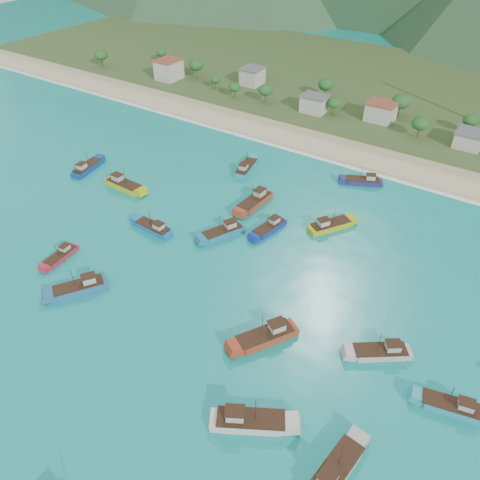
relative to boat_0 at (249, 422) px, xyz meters
The scene contains 22 objects.
ground 25.77m from the boat_0, 137.26° to the left, with size 600.00×600.00×0.00m, color #0C7286.
beach 98.32m from the boat_0, 101.09° to the left, with size 400.00×18.00×1.20m, color beige.
land 158.62m from the boat_0, 96.85° to the left, with size 400.00×110.00×2.40m, color #385123.
surf_line 89.02m from the boat_0, 102.27° to the left, with size 400.00×2.50×0.08m, color white.
village 119.58m from the boat_0, 94.97° to the left, with size 216.00×24.46×7.55m.
vegetation 122.88m from the boat_0, 99.30° to the left, with size 274.41×25.73×8.72m.
boat_0 is the anchor object (origin of this frame).
boat_3 45.77m from the boat_0, behind, with size 8.87×11.23×6.63m.
boat_4 80.79m from the boat_0, 123.43° to the left, with size 5.57×11.58×6.58m.
boat_5 49.80m from the boat_0, 129.95° to the left, with size 7.42×11.17×6.39m.
boat_8 62.68m from the boat_0, 121.47° to the left, with size 4.19×12.29×7.16m.
boat_9 55.83m from the boat_0, 147.33° to the left, with size 10.33×3.48×6.03m.
boat_10 27.30m from the boat_0, 63.41° to the left, with size 10.31×8.64×6.19m.
boat_11 32.54m from the boat_0, 38.43° to the left, with size 10.33×5.06×5.87m.
boat_13 14.33m from the boat_0, ahead, with size 4.84×11.89×6.83m.
boat_14 56.00m from the boat_0, 102.21° to the left, with size 8.56×10.93×6.44m.
boat_16 58.30m from the boat_0, 169.35° to the left, with size 3.46×8.94×5.15m.
boat_18 51.63m from the boat_0, 117.38° to the left, with size 4.69×10.33×5.89m.
boat_19 93.45m from the boat_0, 153.36° to the left, with size 5.03×11.13×6.34m.
boat_21 78.68m from the boat_0, 148.89° to the left, with size 11.89×3.86×6.96m.
boat_22 80.67m from the boat_0, 99.44° to the left, with size 10.57×7.15×6.07m.
boat_24 17.40m from the boat_0, 112.44° to the left, with size 9.09×12.00×7.02m.
Camera 1 is at (40.12, -51.86, 67.35)m, focal length 35.00 mm.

